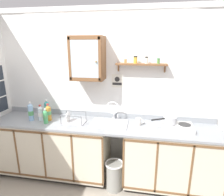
{
  "coord_description": "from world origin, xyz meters",
  "views": [
    {
      "loc": [
        0.6,
        -2.21,
        2.05
      ],
      "look_at": [
        0.13,
        0.45,
        1.29
      ],
      "focal_mm": 30.81,
      "sensor_mm": 36.0,
      "label": 1
    }
  ],
  "objects": [
    {
      "name": "saucepan",
      "position": [
        0.95,
        0.34,
        1.06
      ],
      "size": [
        0.35,
        0.23,
        0.1
      ],
      "color": "silver",
      "rests_on": "hot_plate_stove"
    },
    {
      "name": "floor",
      "position": [
        0.0,
        0.0,
        0.0
      ],
      "size": [
        6.36,
        6.36,
        0.0
      ],
      "primitive_type": "plane",
      "color": "#9E9384",
      "rests_on": "ground"
    },
    {
      "name": "bottle_detergent_teal_2",
      "position": [
        -0.91,
        0.45,
        1.06
      ],
      "size": [
        0.07,
        0.07,
        0.29
      ],
      "color": "teal",
      "rests_on": "countertop"
    },
    {
      "name": "bottle_water_blue_1",
      "position": [
        -1.08,
        0.28,
        1.06
      ],
      "size": [
        0.08,
        0.08,
        0.29
      ],
      "color": "#8CB7E0",
      "rests_on": "countertop"
    },
    {
      "name": "hot_plate_stove",
      "position": [
        1.06,
        0.32,
        0.96
      ],
      "size": [
        0.41,
        0.29,
        0.08
      ],
      "color": "silver",
      "rests_on": "countertop"
    },
    {
      "name": "trash_bin",
      "position": [
        0.22,
        0.14,
        0.22
      ],
      "size": [
        0.27,
        0.27,
        0.43
      ],
      "color": "gray",
      "rests_on": "ground"
    },
    {
      "name": "bottle_water_clear_0",
      "position": [
        -0.94,
        0.31,
        1.04
      ],
      "size": [
        0.08,
        0.08,
        0.25
      ],
      "color": "silver",
      "rests_on": "countertop"
    },
    {
      "name": "back_wall",
      "position": [
        0.0,
        0.65,
        1.3
      ],
      "size": [
        3.96,
        0.07,
        2.58
      ],
      "color": "white",
      "rests_on": "ground"
    },
    {
      "name": "bottle_juice_amber_4",
      "position": [
        -0.83,
        0.33,
        1.05
      ],
      "size": [
        0.08,
        0.08,
        0.26
      ],
      "color": "gold",
      "rests_on": "countertop"
    },
    {
      "name": "lower_cabinet_run",
      "position": [
        -0.79,
        0.33,
        0.45
      ],
      "size": [
        1.76,
        0.6,
        0.9
      ],
      "color": "black",
      "rests_on": "ground"
    },
    {
      "name": "wall_cabinet",
      "position": [
        -0.22,
        0.47,
        1.86
      ],
      "size": [
        0.47,
        0.34,
        0.61
      ],
      "color": "brown"
    },
    {
      "name": "countertop",
      "position": [
        0.0,
        0.33,
        0.91
      ],
      "size": [
        3.32,
        0.63,
        0.03
      ],
      "primitive_type": "cube",
      "color": "gray",
      "rests_on": "lower_cabinet_run"
    },
    {
      "name": "bottle_soda_green_3",
      "position": [
        -0.81,
        0.22,
        1.03
      ],
      "size": [
        0.07,
        0.07,
        0.23
      ],
      "color": "#4CB266",
      "rests_on": "countertop"
    },
    {
      "name": "backsplash",
      "position": [
        0.0,
        0.62,
        0.97
      ],
      "size": [
        3.32,
        0.02,
        0.08
      ],
      "primitive_type": "cube",
      "color": "gray",
      "rests_on": "countertop"
    },
    {
      "name": "warning_sign",
      "position": [
        0.18,
        0.62,
        1.52
      ],
      "size": [
        0.17,
        0.01,
        0.2
      ],
      "color": "silver"
    },
    {
      "name": "dish_rack",
      "position": [
        -0.43,
        0.31,
        0.95
      ],
      "size": [
        0.34,
        0.23,
        0.17
      ],
      "color": "#B2B2B7",
      "rests_on": "countertop"
    },
    {
      "name": "mug",
      "position": [
        0.53,
        0.37,
        0.98
      ],
      "size": [
        0.12,
        0.08,
        0.11
      ],
      "color": "white",
      "rests_on": "countertop"
    },
    {
      "name": "sink",
      "position": [
        0.12,
        0.37,
        0.91
      ],
      "size": [
        0.53,
        0.42,
        0.44
      ],
      "color": "silver",
      "rests_on": "countertop"
    },
    {
      "name": "spice_shelf",
      "position": [
        0.53,
        0.56,
        1.79
      ],
      "size": [
        0.72,
        0.14,
        0.23
      ],
      "color": "brown"
    },
    {
      "name": "lower_cabinet_run_right",
      "position": [
        1.01,
        0.33,
        0.45
      ],
      "size": [
        1.32,
        0.6,
        0.9
      ],
      "color": "black",
      "rests_on": "ground"
    }
  ]
}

